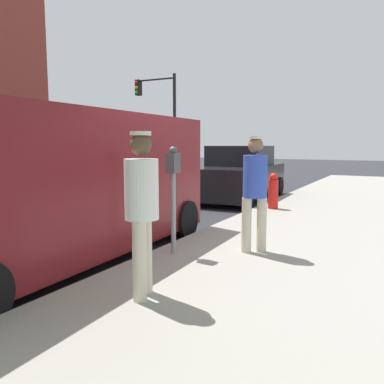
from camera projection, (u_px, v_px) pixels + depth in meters
ground_plane at (105, 250)px, 6.35m from camera, size 80.00×80.00×0.00m
sidewalk_slab at (331, 281)px, 4.69m from camera, size 5.00×32.00×0.15m
parking_meter_near at (173, 182)px, 5.50m from camera, size 0.14×0.18×1.52m
pedestrian_in_white at (142, 204)px, 3.91m from camera, size 0.34×0.35×1.68m
pedestrian_in_blue at (255, 187)px, 5.57m from camera, size 0.34×0.34×1.66m
parked_van at (60, 182)px, 5.64m from camera, size 2.29×5.27×2.15m
parked_sedan_ahead at (238, 175)px, 12.12m from camera, size 2.08×4.46×1.65m
traffic_light_corner at (160, 109)px, 20.14m from camera, size 2.48×0.42×5.20m
fire_hydrant at (273, 191)px, 9.47m from camera, size 0.24×0.24×0.86m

